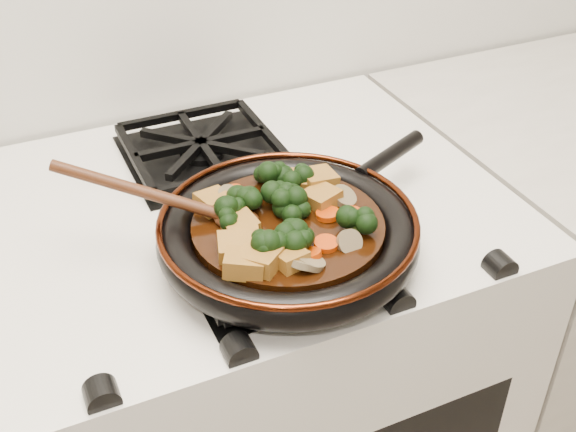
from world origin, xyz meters
name	(u,v)px	position (x,y,z in m)	size (l,w,h in m)	color
stove	(245,409)	(0.00, 1.69, 0.45)	(0.76, 0.60, 0.90)	silver
burner_grate_front	(272,249)	(0.00, 1.55, 0.91)	(0.23, 0.23, 0.03)	black
burner_grate_back	(201,148)	(0.00, 1.83, 0.91)	(0.23, 0.23, 0.03)	black
skillet	(289,232)	(0.02, 1.54, 0.94)	(0.43, 0.33, 0.05)	black
braising_sauce	(288,230)	(0.02, 1.54, 0.95)	(0.24, 0.24, 0.02)	black
tofu_cube_0	(236,248)	(-0.06, 1.51, 0.97)	(0.04, 0.04, 0.02)	#8F5F21
tofu_cube_1	(297,181)	(0.06, 1.61, 0.97)	(0.04, 0.03, 0.02)	#8F5F21
tofu_cube_2	(322,198)	(0.07, 1.56, 0.97)	(0.04, 0.04, 0.02)	#8F5F21
tofu_cube_3	(244,238)	(-0.05, 1.52, 0.97)	(0.04, 0.04, 0.02)	#8F5F21
tofu_cube_4	(318,180)	(0.09, 1.60, 0.97)	(0.04, 0.04, 0.02)	#8F5F21
tofu_cube_5	(214,202)	(-0.06, 1.61, 0.97)	(0.04, 0.04, 0.02)	#8F5F21
tofu_cube_6	(289,258)	(-0.01, 1.47, 0.97)	(0.04, 0.03, 0.02)	#8F5F21
tofu_cube_7	(241,227)	(-0.04, 1.54, 0.97)	(0.04, 0.04, 0.02)	#8F5F21
tofu_cube_8	(260,259)	(-0.05, 1.48, 0.97)	(0.04, 0.05, 0.02)	#8F5F21
tofu_cube_9	(245,263)	(-0.06, 1.48, 0.97)	(0.04, 0.05, 0.02)	#8F5F21
broccoli_floret_0	(357,222)	(0.09, 1.49, 0.97)	(0.06, 0.06, 0.06)	black
broccoli_floret_1	(293,209)	(0.03, 1.55, 0.97)	(0.06, 0.06, 0.05)	black
broccoli_floret_2	(279,245)	(-0.02, 1.49, 0.97)	(0.06, 0.06, 0.05)	black
broccoli_floret_3	(270,244)	(-0.03, 1.49, 0.97)	(0.06, 0.06, 0.05)	black
broccoli_floret_4	(296,181)	(0.06, 1.60, 0.97)	(0.06, 0.06, 0.05)	black
broccoli_floret_5	(244,202)	(-0.02, 1.59, 0.97)	(0.06, 0.06, 0.05)	black
broccoli_floret_6	(282,196)	(0.03, 1.58, 0.97)	(0.06, 0.06, 0.06)	black
broccoli_floret_7	(270,175)	(0.03, 1.63, 0.97)	(0.06, 0.06, 0.06)	black
broccoli_floret_8	(231,217)	(-0.05, 1.56, 0.97)	(0.06, 0.06, 0.05)	black
broccoli_floret_9	(299,238)	(0.01, 1.49, 0.97)	(0.06, 0.06, 0.05)	black
carrot_coin_0	(326,244)	(0.04, 1.48, 0.96)	(0.03, 0.03, 0.01)	#B73205
carrot_coin_1	(287,252)	(-0.01, 1.48, 0.96)	(0.03, 0.03, 0.01)	#B73205
carrot_coin_2	(328,214)	(0.07, 1.53, 0.96)	(0.03, 0.03, 0.01)	#B73205
carrot_coin_3	(309,255)	(0.01, 1.47, 0.96)	(0.03, 0.03, 0.01)	#B73205
carrot_coin_4	(234,193)	(-0.02, 1.62, 0.96)	(0.03, 0.03, 0.01)	#B73205
carrot_coin_5	(352,214)	(0.09, 1.52, 0.96)	(0.03, 0.03, 0.01)	#B73205
mushroom_slice_0	(344,197)	(0.10, 1.55, 0.97)	(0.03, 0.03, 0.01)	brown
mushroom_slice_1	(301,263)	(-0.01, 1.45, 0.97)	(0.04, 0.04, 0.01)	brown
mushroom_slice_2	(310,261)	(0.00, 1.45, 0.97)	(0.03, 0.03, 0.01)	brown
mushroom_slice_3	(349,242)	(0.06, 1.46, 0.97)	(0.03, 0.03, 0.01)	brown
mushroom_slice_4	(230,198)	(-0.03, 1.61, 0.97)	(0.04, 0.04, 0.01)	brown
wooden_spoon	(185,204)	(-0.10, 1.60, 0.98)	(0.14, 0.10, 0.23)	#411E0D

